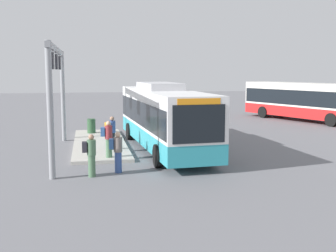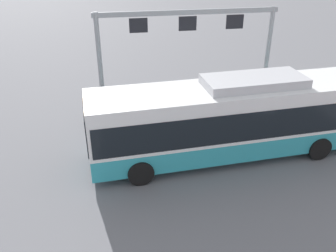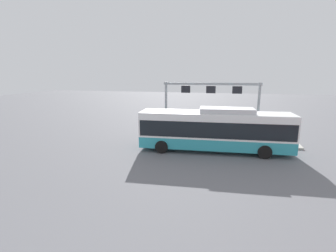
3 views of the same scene
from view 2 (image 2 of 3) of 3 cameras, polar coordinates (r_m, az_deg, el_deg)
The scene contains 9 objects.
ground_plane at distance 15.82m, azimuth 9.34°, elevation -4.42°, with size 120.00×120.00×0.00m, color slate.
platform_curb at distance 19.10m, azimuth 12.17°, elevation 1.52°, with size 10.00×2.80×0.16m, color #B2ADA3.
bus_main at distance 14.95m, azimuth 9.90°, elevation 1.48°, with size 11.71×3.22×3.46m.
person_boarding at distance 17.96m, azimuth -10.04°, elevation 2.85°, with size 0.35×0.53×1.67m.
person_waiting_near at distance 17.00m, azimuth -8.38°, elevation 1.50°, with size 0.38×0.55×1.67m.
person_waiting_mid at distance 17.48m, azimuth 5.75°, elevation 3.02°, with size 0.50×0.60×1.67m.
person_waiting_far at distance 17.34m, azimuth -0.62°, elevation 2.95°, with size 0.38×0.55×1.67m.
platform_sign_gantry at distance 18.83m, azimuth 3.06°, elevation 13.68°, with size 9.34×0.24×5.20m.
trash_bin at distance 20.74m, azimuth 21.07°, elevation 3.99°, with size 0.52×0.52×0.90m, color #2D5133.
Camera 2 is at (4.82, 12.55, 8.35)m, focal length 38.51 mm.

